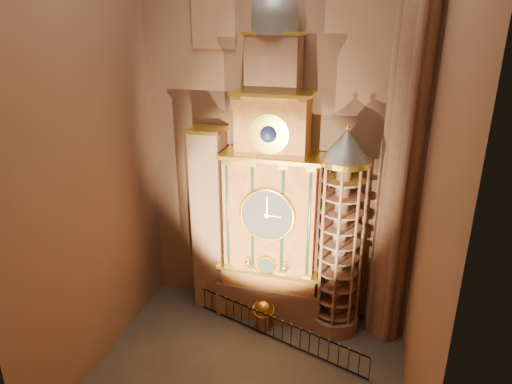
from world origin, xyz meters
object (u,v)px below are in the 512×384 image
(celestial_globe, at_px, (264,312))
(astronomical_clock, at_px, (272,201))
(stair_turret, at_px, (340,236))
(portrait_tower, at_px, (210,221))
(iron_railing, at_px, (274,328))

(celestial_globe, bearing_deg, astronomical_clock, 88.39)
(astronomical_clock, distance_m, celestial_globe, 5.87)
(stair_turret, height_order, celestial_globe, stair_turret)
(astronomical_clock, height_order, celestial_globe, astronomical_clock)
(portrait_tower, relative_size, stair_turret, 0.94)
(stair_turret, distance_m, celestial_globe, 5.68)
(astronomical_clock, relative_size, iron_railing, 1.74)
(stair_turret, bearing_deg, astronomical_clock, 175.70)
(portrait_tower, relative_size, celestial_globe, 6.24)
(celestial_globe, distance_m, iron_railing, 1.10)
(iron_railing, bearing_deg, astronomical_clock, 107.54)
(astronomical_clock, relative_size, portrait_tower, 1.64)
(portrait_tower, bearing_deg, celestial_globe, -23.17)
(astronomical_clock, xyz_separation_m, stair_turret, (3.50, -0.26, -1.41))
(stair_turret, bearing_deg, celestial_globe, -161.90)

